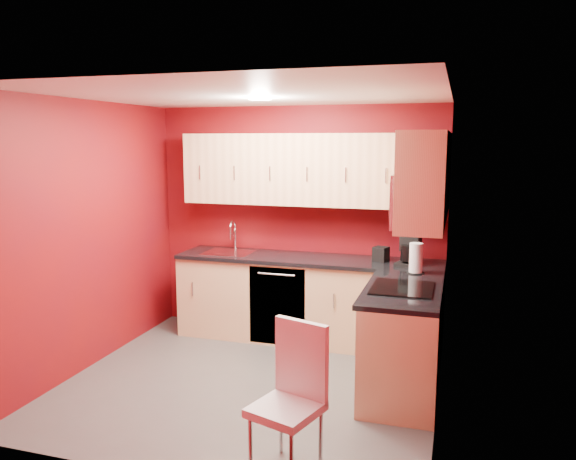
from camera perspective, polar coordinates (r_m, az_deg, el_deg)
The scene contains 21 objects.
floor at distance 5.18m, azimuth -3.80°, elevation -15.21°, with size 3.20×3.20×0.00m, color #44423F.
ceiling at distance 4.73m, azimuth -4.13°, elevation 13.57°, with size 3.20×3.20×0.00m, color white.
wall_back at distance 6.20m, azimuth 1.00°, elevation 0.95°, with size 3.20×3.20×0.00m, color maroon.
wall_front at distance 3.47m, azimuth -12.89°, elevation -5.78°, with size 3.20×3.20×0.00m, color maroon.
wall_left at distance 5.57m, azimuth -19.52°, elevation -0.51°, with size 3.00×3.00×0.00m, color maroon.
wall_right at distance 4.49m, azimuth 15.50°, elevation -2.52°, with size 3.00×3.00×0.00m, color maroon.
base_cabinets_back at distance 6.04m, azimuth 2.03°, elevation -7.20°, with size 2.80×0.60×0.87m, color #D9B37C.
base_cabinets_right at distance 4.97m, azimuth 11.66°, elevation -11.04°, with size 0.60×1.30×0.87m, color #D9B37C.
countertop_back at distance 5.92m, azimuth 2.01°, elevation -3.00°, with size 2.80×0.63×0.04m, color black.
countertop_right at distance 4.82m, azimuth 11.63°, elevation -6.00°, with size 0.63×1.27×0.04m, color black.
upper_cabinets_back at distance 5.93m, azimuth 2.42°, elevation 6.15°, with size 2.80×0.35×0.75m, color #E6B482.
upper_cabinets_right at distance 4.86m, azimuth 13.90°, elevation 5.98°, with size 0.35×1.55×0.75m.
microwave at distance 4.64m, azimuth 13.24°, elevation 3.05°, with size 0.42×0.76×0.42m.
cooktop at distance 4.78m, azimuth 11.54°, elevation -5.81°, with size 0.50×0.55×0.01m, color black.
sink at distance 6.21m, azimuth -5.99°, elevation -1.95°, with size 0.52×0.42×0.35m.
dishwasher_front at distance 5.84m, azimuth -1.11°, elevation -7.76°, with size 0.60×0.02×0.82m, color black.
downlight at distance 5.01m, azimuth -2.86°, elevation 13.16°, with size 0.20×0.20×0.01m, color white.
coffee_maker at distance 5.63m, azimuth 12.09°, elevation -1.91°, with size 0.20×0.26×0.33m, color black, non-canonical shape.
napkin_holder at distance 5.80m, azimuth 9.41°, elevation -2.42°, with size 0.14×0.14×0.15m, color black, non-canonical shape.
paper_towel at distance 5.32m, azimuth 12.86°, elevation -2.82°, with size 0.16×0.16×0.28m, color silver, non-canonical shape.
dining_chair at distance 3.73m, azimuth -0.22°, elevation -17.00°, with size 0.39×0.41×0.97m, color silver, non-canonical shape.
Camera 1 is at (1.70, -4.40, 2.13)m, focal length 35.00 mm.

